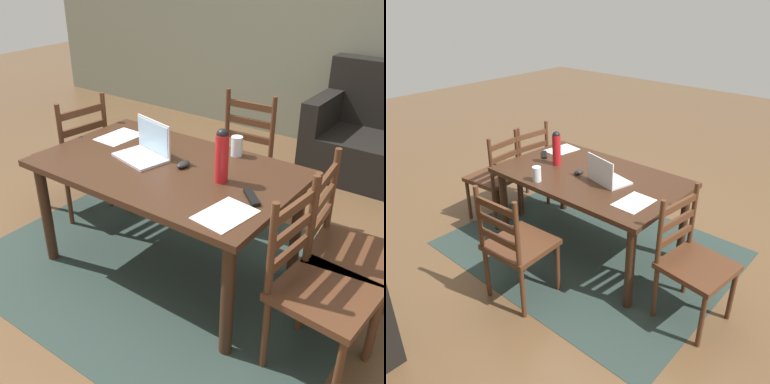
# 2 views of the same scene
# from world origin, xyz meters

# --- Properties ---
(ground_plane) EXTENTS (14.00, 14.00, 0.00)m
(ground_plane) POSITION_xyz_m (0.00, 0.00, 0.00)
(ground_plane) COLOR brown
(area_rug) EXTENTS (2.41, 1.90, 0.01)m
(area_rug) POSITION_xyz_m (0.00, 0.00, 0.00)
(area_rug) COLOR #283833
(area_rug) RESTS_ON ground
(dining_table) EXTENTS (1.56, 0.95, 0.74)m
(dining_table) POSITION_xyz_m (0.00, 0.00, 0.65)
(dining_table) COLOR #382114
(dining_table) RESTS_ON ground
(chair_far_head) EXTENTS (0.46, 0.46, 0.95)m
(chair_far_head) POSITION_xyz_m (-0.00, 0.85, 0.46)
(chair_far_head) COLOR #4C2B19
(chair_far_head) RESTS_ON ground
(chair_right_far) EXTENTS (0.48, 0.48, 0.95)m
(chair_right_far) POSITION_xyz_m (1.07, 0.19, 0.46)
(chair_right_far) COLOR #4C2B19
(chair_right_far) RESTS_ON ground
(chair_left_far) EXTENTS (0.49, 0.49, 0.95)m
(chair_left_far) POSITION_xyz_m (-1.07, 0.19, 0.46)
(chair_left_far) COLOR #4C2B19
(chair_left_far) RESTS_ON ground
(chair_right_near) EXTENTS (0.48, 0.48, 0.95)m
(chair_right_near) POSITION_xyz_m (1.07, -0.19, 0.46)
(chair_right_near) COLOR #4C2B19
(chair_right_near) RESTS_ON ground
(laptop) EXTENTS (0.36, 0.29, 0.23)m
(laptop) POSITION_xyz_m (-0.18, 0.03, 0.80)
(laptop) COLOR silver
(laptop) RESTS_ON dining_table
(water_bottle) EXTENTS (0.08, 0.08, 0.31)m
(water_bottle) POSITION_xyz_m (0.38, 0.02, 0.90)
(water_bottle) COLOR red
(water_bottle) RESTS_ON dining_table
(drinking_glass) EXTENTS (0.07, 0.07, 0.12)m
(drinking_glass) POSITION_xyz_m (0.26, 0.38, 0.80)
(drinking_glass) COLOR silver
(drinking_glass) RESTS_ON dining_table
(computer_mouse) EXTENTS (0.06, 0.10, 0.03)m
(computer_mouse) POSITION_xyz_m (0.09, 0.05, 0.76)
(computer_mouse) COLOR black
(computer_mouse) RESTS_ON dining_table
(tv_remote) EXTENTS (0.15, 0.15, 0.02)m
(tv_remote) POSITION_xyz_m (0.61, -0.06, 0.75)
(tv_remote) COLOR black
(tv_remote) RESTS_ON dining_table
(paper_stack_left) EXTENTS (0.25, 0.32, 0.00)m
(paper_stack_left) POSITION_xyz_m (0.59, -0.27, 0.74)
(paper_stack_left) COLOR white
(paper_stack_left) RESTS_ON dining_table
(paper_stack_right) EXTENTS (0.22, 0.30, 0.00)m
(paper_stack_right) POSITION_xyz_m (-0.55, 0.17, 0.74)
(paper_stack_right) COLOR white
(paper_stack_right) RESTS_ON dining_table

